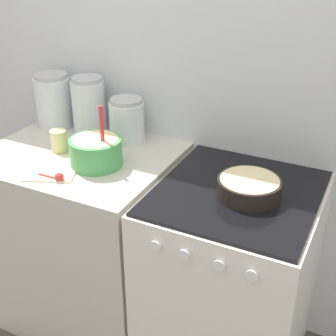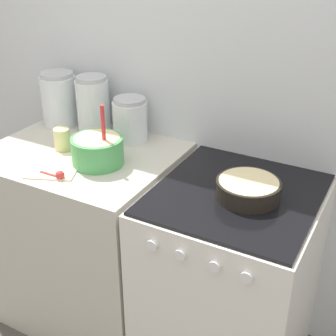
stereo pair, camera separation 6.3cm
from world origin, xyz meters
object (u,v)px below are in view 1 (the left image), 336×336
(storage_jar_middle, at_px, (89,109))
(storage_jar_right, at_px, (127,123))
(tin_can, at_px, (59,141))
(mixing_bowl, at_px, (96,150))
(stove, at_px, (230,283))
(baking_pan, at_px, (249,187))
(storage_jar_left, at_px, (54,104))

(storage_jar_middle, bearing_deg, storage_jar_right, 0.00)
(storage_jar_right, bearing_deg, tin_can, -129.91)
(storage_jar_middle, bearing_deg, mixing_bowl, -51.24)
(stove, distance_m, mixing_bowl, 0.80)
(stove, bearing_deg, baking_pan, -16.24)
(baking_pan, relative_size, storage_jar_left, 0.91)
(storage_jar_right, height_order, tin_can, storage_jar_right)
(baking_pan, xyz_separation_m, tin_can, (-0.87, -0.00, 0.01))
(stove, distance_m, storage_jar_middle, 1.03)
(baking_pan, distance_m, storage_jar_left, 1.11)
(stove, xyz_separation_m, baking_pan, (0.05, -0.01, 0.49))
(mixing_bowl, bearing_deg, storage_jar_left, 147.18)
(mixing_bowl, height_order, baking_pan, mixing_bowl)
(baking_pan, distance_m, storage_jar_middle, 0.91)
(mixing_bowl, relative_size, tin_can, 2.63)
(baking_pan, xyz_separation_m, storage_jar_right, (-0.66, 0.24, 0.05))
(storage_jar_left, relative_size, tin_can, 2.60)
(tin_can, bearing_deg, storage_jar_left, 131.00)
(mixing_bowl, xyz_separation_m, storage_jar_left, (-0.43, 0.28, 0.05))
(baking_pan, bearing_deg, stove, 163.76)
(stove, bearing_deg, storage_jar_middle, 164.72)
(mixing_bowl, relative_size, storage_jar_middle, 0.97)
(storage_jar_left, height_order, storage_jar_right, storage_jar_left)
(storage_jar_left, bearing_deg, mixing_bowl, -32.82)
(stove, height_order, baking_pan, baking_pan)
(storage_jar_middle, height_order, tin_can, storage_jar_middle)
(storage_jar_left, distance_m, tin_can, 0.33)
(stove, height_order, storage_jar_right, storage_jar_right)
(baking_pan, xyz_separation_m, storage_jar_left, (-1.08, 0.24, 0.08))
(stove, xyz_separation_m, storage_jar_left, (-1.03, 0.23, 0.56))
(mixing_bowl, relative_size, storage_jar_right, 1.32)
(stove, height_order, tin_can, tin_can)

